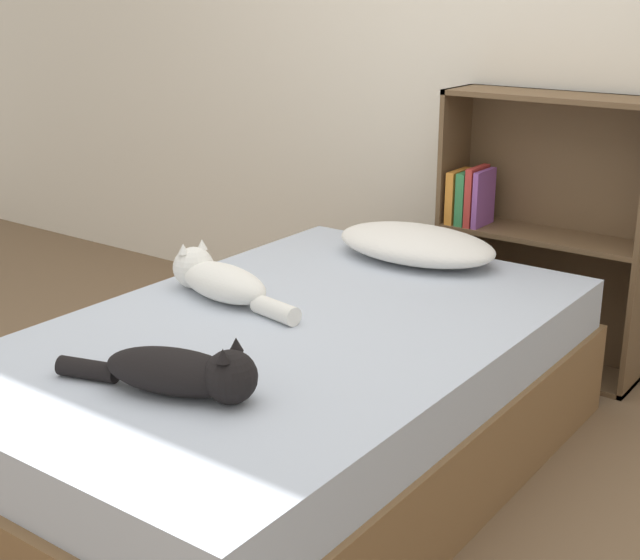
% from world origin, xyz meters
% --- Properties ---
extents(ground_plane, '(8.00, 8.00, 0.00)m').
position_xyz_m(ground_plane, '(0.00, 0.00, 0.00)').
color(ground_plane, brown).
extents(wall_back, '(8.00, 0.06, 2.50)m').
position_xyz_m(wall_back, '(0.00, 1.41, 1.25)').
color(wall_back, silver).
rests_on(wall_back, ground_plane).
extents(bed, '(1.26, 2.01, 0.50)m').
position_xyz_m(bed, '(0.00, 0.00, 0.25)').
color(bed, brown).
rests_on(bed, ground_plane).
extents(pillow, '(0.62, 0.37, 0.12)m').
position_xyz_m(pillow, '(-0.03, 0.79, 0.56)').
color(pillow, white).
rests_on(pillow, bed).
extents(cat_light, '(0.57, 0.23, 0.16)m').
position_xyz_m(cat_light, '(-0.34, 0.06, 0.56)').
color(cat_light, white).
rests_on(cat_light, bed).
extents(cat_dark, '(0.54, 0.24, 0.16)m').
position_xyz_m(cat_dark, '(0.09, -0.53, 0.56)').
color(cat_dark, black).
rests_on(cat_dark, bed).
extents(bookshelf, '(0.81, 0.26, 1.08)m').
position_xyz_m(bookshelf, '(0.25, 1.28, 0.55)').
color(bookshelf, brown).
rests_on(bookshelf, ground_plane).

